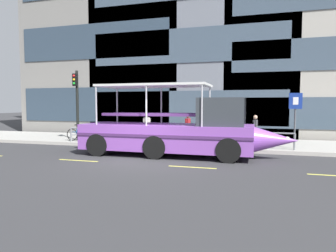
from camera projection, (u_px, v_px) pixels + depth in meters
ground_plane at (140, 160)px, 12.69m from camera, size 120.00×120.00×0.00m
sidewalk at (175, 142)px, 18.04m from camera, size 32.00×4.80×0.18m
curb_edge at (162, 148)px, 15.66m from camera, size 32.00×0.18×0.18m
lane_centreline at (132, 164)px, 11.85m from camera, size 25.80×0.12×0.01m
office_tower_left at (124, 2)px, 27.34m from camera, size 12.90×11.50×23.06m
curb_guardrail at (171, 135)px, 15.83m from camera, size 12.10×0.09×0.81m
traffic_light_pole at (77, 98)px, 17.90m from camera, size 0.24×0.46×4.12m
parking_sign at (295, 111)px, 14.55m from camera, size 0.60×0.12×2.68m
leaned_bicycle at (80, 134)px, 17.75m from camera, size 1.74×0.46×0.96m
duck_tour_boat at (179, 132)px, 13.64m from camera, size 9.63×2.50×3.22m
pedestrian_near_bow at (255, 127)px, 15.61m from camera, size 0.24×0.45×1.58m
pedestrian_mid_left at (188, 126)px, 16.55m from camera, size 0.27×0.44×1.61m
pedestrian_mid_right at (147, 125)px, 16.84m from camera, size 0.33×0.40×1.67m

